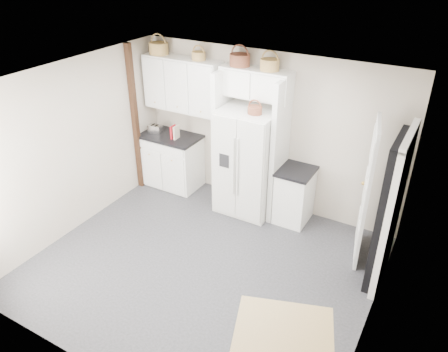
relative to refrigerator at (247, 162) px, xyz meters
The scene contains 25 objects.
floor 1.85m from the refrigerator, 84.70° to the right, with size 4.50×4.50×0.00m, color #29292C.
ceiling 2.36m from the refrigerator, 84.70° to the right, with size 4.50×4.50×0.00m, color white.
wall_back 0.59m from the refrigerator, 68.61° to the left, with size 4.50×4.50×0.00m, color #BCA994.
wall_left 2.68m from the refrigerator, 142.40° to the right, with size 4.00×4.00×0.00m, color #BCA994.
wall_right 2.92m from the refrigerator, 33.97° to the right, with size 4.00×4.00×0.00m, color #BCA994.
refrigerator is the anchor object (origin of this frame).
base_cab_left 1.62m from the refrigerator, behind, with size 1.02×0.64×0.94m, color white.
base_cab_right 0.93m from the refrigerator, ahead, with size 0.50×0.59×0.87m, color white.
counter_left 1.57m from the refrigerator, behind, with size 1.06×0.69×0.04m, color black.
counter_right 0.81m from the refrigerator, ahead, with size 0.53×0.63×0.04m, color black.
toaster 1.86m from the refrigerator, behind, with size 0.23×0.13×0.16m, color silver.
cookbook_red 1.47m from the refrigerator, behind, with size 0.03×0.15×0.23m, color #B2121C.
cookbook_cream 1.40m from the refrigerator, behind, with size 0.03×0.16×0.24m, color beige.
basket_upper_a 2.40m from the refrigerator, behind, with size 0.33×0.33×0.19m, color #A38135.
basket_upper_c 1.85m from the refrigerator, 168.22° to the left, with size 0.23×0.23×0.13m, color #A38135.
basket_bridge_a 1.60m from the refrigerator, 143.27° to the left, with size 0.32×0.32×0.18m, color #56341D.
basket_bridge_b 1.58m from the refrigerator, 45.51° to the left, with size 0.29×0.29×0.16m, color #A38135.
basket_fridge_b 0.96m from the refrigerator, 34.57° to the right, with size 0.22×0.22×0.12m, color #56341D.
upper_cabinet 1.70m from the refrigerator, behind, with size 1.40×0.34×0.90m, color white.
bridge_cabinet 1.26m from the refrigerator, 90.00° to the left, with size 1.12×0.34×0.45m, color white.
fridge_panel_left 0.58m from the refrigerator, behind, with size 0.08×0.60×2.30m, color white.
fridge_panel_right 0.58m from the refrigerator, ahead, with size 0.08×0.60×2.30m, color white.
trim_post 2.11m from the refrigerator, behind, with size 0.09×0.09×2.60m, color #371B0D.
doorway_void 2.40m from the refrigerator, 14.96° to the right, with size 0.18×0.85×2.05m, color black.
door_slab 1.98m from the refrigerator, ahead, with size 0.80×0.04×2.05m, color white.
Camera 1 is at (2.63, -4.02, 4.09)m, focal length 35.00 mm.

